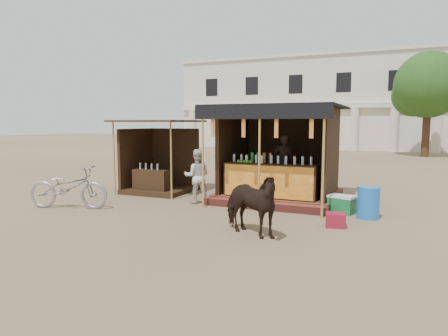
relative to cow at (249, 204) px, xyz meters
name	(u,v)px	position (x,y,z in m)	size (l,w,h in m)	color
ground	(197,222)	(-1.49, 0.56, -0.66)	(120.00, 120.00, 0.00)	#846B4C
main_stall	(279,166)	(-0.48, 3.92, 0.37)	(3.60, 3.61, 2.78)	brown
secondary_stall	(157,166)	(-4.65, 3.80, 0.20)	(2.40, 2.40, 2.38)	#342313
cow	(249,204)	(0.00, 0.00, 0.00)	(0.71, 1.55, 1.31)	black
motorbike	(68,187)	(-5.35, 0.54, -0.09)	(0.75, 2.16, 1.14)	#9F9EA7
bystander	(197,176)	(-2.49, 2.56, 0.12)	(0.76, 0.59, 1.56)	silver
blue_barrel	(368,203)	(2.14, 2.53, -0.27)	(0.52, 0.52, 0.77)	blue
red_crate	(335,220)	(1.53, 1.41, -0.50)	(0.42, 0.39, 0.31)	maroon
cooler	(342,204)	(1.49, 2.86, -0.42)	(0.75, 0.62, 0.46)	#186C37
background_building	(325,104)	(-3.49, 30.50, 3.33)	(26.00, 7.45, 8.18)	silver
tree	(425,88)	(4.32, 22.70, 3.98)	(4.50, 4.40, 7.00)	#382314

